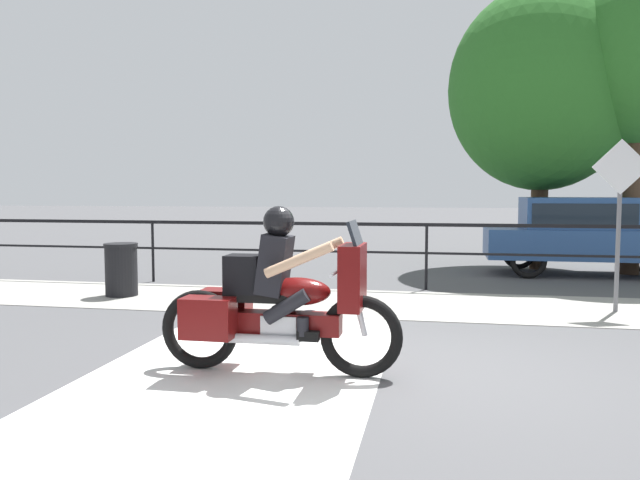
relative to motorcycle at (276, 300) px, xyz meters
The scene contains 10 objects.
ground_plane 1.51m from the motorcycle, 17.65° to the left, with size 120.00×120.00×0.00m, color #4C4C4F.
sidewalk_band 4.08m from the motorcycle, 71.40° to the left, with size 44.00×2.40×0.01m, color #99968E.
crosswalk_band 0.81m from the motorcycle, 150.58° to the left, with size 2.71×6.00×0.01m, color silver.
fence_railing 5.48m from the motorcycle, 76.46° to the left, with size 36.00×0.05×1.16m.
motorcycle is the anchor object (origin of this frame).
parked_car 9.01m from the motorcycle, 60.88° to the left, with size 4.06×1.65×1.59m.
trash_bin 5.17m from the motorcycle, 134.11° to the left, with size 0.54×0.54×0.87m.
street_sign 5.53m from the motorcycle, 43.50° to the left, with size 0.77×0.06×2.43m.
tree_behind_sign 10.03m from the motorcycle, 67.43° to the left, with size 4.01×4.01×6.14m.
tree_behind_car 10.44m from the motorcycle, 56.71° to the left, with size 3.11×3.11×6.09m.
Camera 1 is at (0.21, -6.00, 1.71)m, focal length 35.00 mm.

